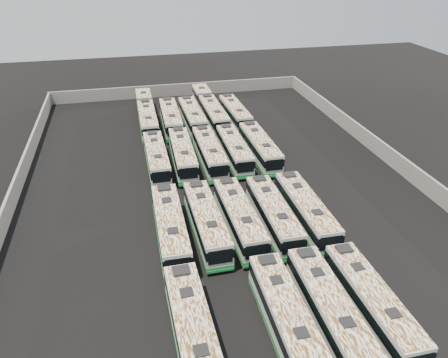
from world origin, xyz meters
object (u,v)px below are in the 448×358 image
(bus_back_far_left, at_px, (147,114))
(bus_midfront_far_left, at_px, (170,228))
(bus_front_right, at_px, (329,310))
(bus_midback_center, at_px, (209,153))
(bus_front_center, at_px, (287,319))
(bus_midfront_left, at_px, (206,222))
(bus_midback_far_left, at_px, (157,158))
(bus_midback_right, at_px, (234,150))
(bus_midback_far_right, at_px, (260,147))
(bus_midfront_center, at_px, (239,218))
(bus_back_left, at_px, (171,119))
(bus_midfront_far_right, at_px, (306,211))
(bus_back_right, at_px, (210,108))
(bus_midfront_right, at_px, (273,214))
(bus_midback_left, at_px, (183,154))
(bus_back_center, at_px, (192,117))
(bus_front_far_left, at_px, (194,335))
(bus_front_far_right, at_px, (371,303))
(bus_back_far_right, at_px, (235,113))

(bus_back_far_left, bearing_deg, bus_midfront_far_left, -89.77)
(bus_front_right, height_order, bus_back_far_left, bus_front_right)
(bus_back_far_left, bearing_deg, bus_midback_center, -67.07)
(bus_front_center, xyz_separation_m, bus_midfront_far_left, (-6.65, 12.91, 0.04))
(bus_midfront_left, xyz_separation_m, bus_midback_far_left, (-3.31, 15.05, -0.05))
(bus_front_center, relative_size, bus_back_far_left, 0.65)
(bus_midback_right, distance_m, bus_midback_far_right, 3.36)
(bus_midfront_center, distance_m, bus_back_left, 28.15)
(bus_midfront_center, bearing_deg, bus_midfront_far_right, -3.19)
(bus_back_left, xyz_separation_m, bus_back_right, (6.56, 3.31, 0.00))
(bus_midfront_far_right, bearing_deg, bus_midfront_right, 178.20)
(bus_midback_left, xyz_separation_m, bus_midback_right, (6.60, -0.01, -0.04))
(bus_midfront_center, xyz_separation_m, bus_back_center, (0.03, 27.96, 0.02))
(bus_midfront_far_right, bearing_deg, bus_midback_center, 113.68)
(bus_front_far_left, xyz_separation_m, bus_back_far_left, (-0.05, 44.14, -0.04))
(bus_front_far_left, relative_size, bus_midfront_center, 1.03)
(bus_front_center, relative_size, bus_midfront_right, 1.01)
(bus_back_left, bearing_deg, bus_midfront_far_right, -69.42)
(bus_midfront_right, xyz_separation_m, bus_back_left, (-6.61, 28.11, 0.04))
(bus_front_far_left, xyz_separation_m, bus_midfront_right, (9.94, 12.92, -0.06))
(bus_midback_left, height_order, bus_back_far_left, bus_back_far_left)
(bus_midback_center, bearing_deg, bus_midback_far_left, 179.86)
(bus_front_center, relative_size, bus_midback_far_left, 1.03)
(bus_front_far_left, height_order, bus_midback_far_right, bus_front_far_left)
(bus_front_center, relative_size, bus_midfront_far_left, 0.98)
(bus_front_far_left, distance_m, bus_back_right, 45.43)
(bus_front_far_right, bearing_deg, bus_front_far_left, -179.98)
(bus_front_far_left, xyz_separation_m, bus_midfront_far_left, (-0.07, 12.83, 0.00))
(bus_midback_left, xyz_separation_m, bus_back_center, (3.28, 12.68, 0.03))
(bus_midback_far_right, height_order, bus_back_center, bus_back_center)
(bus_midback_right, xyz_separation_m, bus_midback_far_right, (3.36, -0.16, 0.05))
(bus_midfront_left, height_order, bus_back_right, bus_back_right)
(bus_front_right, relative_size, bus_back_far_right, 1.02)
(bus_midback_far_left, relative_size, bus_back_center, 0.96)
(bus_midback_right, bearing_deg, bus_midfront_far_left, -122.26)
(bus_midback_center, bearing_deg, bus_midfront_right, -77.80)
(bus_front_far_right, distance_m, bus_midback_center, 28.77)
(bus_midfront_far_left, height_order, bus_back_right, bus_midfront_far_left)
(bus_front_far_right, height_order, bus_midback_far_right, bus_midback_far_right)
(bus_front_far_left, relative_size, bus_midback_left, 1.03)
(bus_front_far_right, xyz_separation_m, bus_back_left, (-9.90, 40.93, 0.06))
(bus_midback_left, relative_size, bus_back_far_left, 0.64)
(bus_back_right, bearing_deg, bus_front_right, -90.52)
(bus_midback_center, xyz_separation_m, bus_back_right, (3.24, 16.23, 0.02))
(bus_back_right, bearing_deg, bus_midback_right, -90.42)
(bus_front_center, bearing_deg, bus_midback_center, 90.58)
(bus_midback_right, bearing_deg, bus_midfront_center, -101.88)
(bus_midfront_left, distance_m, bus_back_far_right, 29.84)
(bus_midfront_left, height_order, bus_back_far_right, bus_midfront_left)
(bus_back_left, bearing_deg, bus_midfront_left, -88.72)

